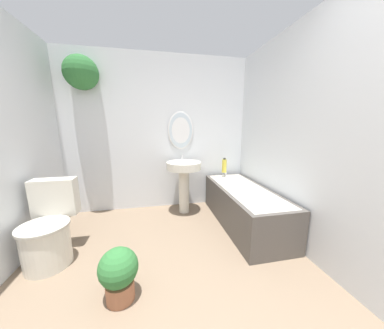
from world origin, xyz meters
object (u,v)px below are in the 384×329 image
Objects in this scene: bathtub at (243,205)px; shampoo_bottle at (224,166)px; toilet at (49,230)px; potted_plant at (119,272)px; pedestal_sink at (184,175)px.

shampoo_bottle is (-0.05, 0.62, 0.43)m from bathtub.
potted_plant is at bearing -39.86° from toilet.
bathtub reaches higher than potted_plant.
toilet is at bearing 140.14° from potted_plant.
bathtub is at bearing 7.58° from toilet.
bathtub is at bearing -85.42° from shampoo_bottle.
bathtub is 3.67× the size of potted_plant.
bathtub is 6.67× the size of shampoo_bottle.
toilet reaches higher than potted_plant.
pedestal_sink is at bearing 143.83° from bathtub.
toilet is 1.84× the size of potted_plant.
pedestal_sink reaches higher than potted_plant.
bathtub is 1.73m from potted_plant.
shampoo_bottle is at bearing 7.49° from pedestal_sink.
shampoo_bottle is at bearing 23.01° from toilet.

